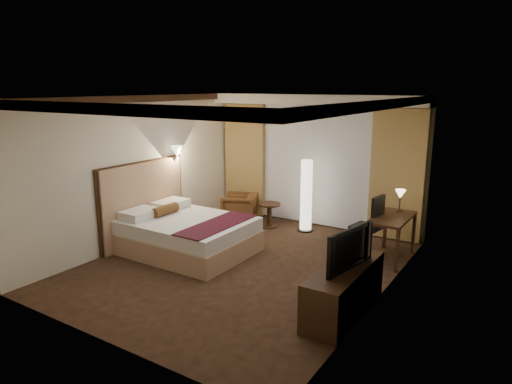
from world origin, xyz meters
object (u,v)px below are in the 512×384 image
Objects in this scene: armchair at (240,207)px; television at (344,246)px; bed at (189,235)px; office_chair at (366,225)px; floor_lamp at (306,196)px; side_table at (269,215)px; desk at (391,238)px; dresser at (344,290)px.

armchair is 0.73× the size of television.
bed is at bearing -15.92° from armchair.
office_chair is at bearing 29.60° from bed.
office_chair is (1.48, -0.67, -0.19)m from floor_lamp.
office_chair is at bearing -12.76° from side_table.
side_table is 0.52× the size of television.
dresser is (0.05, -2.18, -0.06)m from desk.
desk is 0.69× the size of dresser.
bed is 1.92m from armchair.
armchair is at bearing -178.96° from office_chair.
armchair reaches higher than dresser.
floor_lamp is (1.19, 2.19, 0.42)m from bed.
floor_lamp reaches higher than dresser.
armchair is at bearing -168.63° from floor_lamp.
side_table is 0.46× the size of office_chair.
bed is 3.46m from desk.
side_table is 3.80m from television.
television is at bearing -11.26° from bed.
desk reaches higher than armchair.
office_chair reaches higher than desk.
television is at bearing -89.48° from desk.
dresser is at bearing -68.90° from office_chair.
armchair is 4.20m from dresser.
floor_lamp is (0.75, 0.17, 0.48)m from side_table.
bed is at bearing -102.38° from side_table.
television is at bearing 30.15° from armchair.
dresser is (2.69, -2.64, 0.06)m from side_table.
armchair is at bearing 96.82° from bed.
office_chair is at bearing 102.40° from dresser.
armchair is (-0.23, 1.90, 0.04)m from bed.
side_table is at bearing 76.92° from armchair.
bed is 3.08m from office_chair.
television is at bearing -69.67° from office_chair.
dresser is at bearing -79.34° from television.
armchair is 0.65× the size of office_chair.
floor_lamp reaches higher than bed.
dresser is at bearing -88.69° from desk.
bed is at bearing -118.56° from floor_lamp.
side_table is 0.90m from floor_lamp.
office_chair reaches higher than armchair.
floor_lamp is 3.40m from television.
desk is (1.89, -0.62, -0.36)m from floor_lamp.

